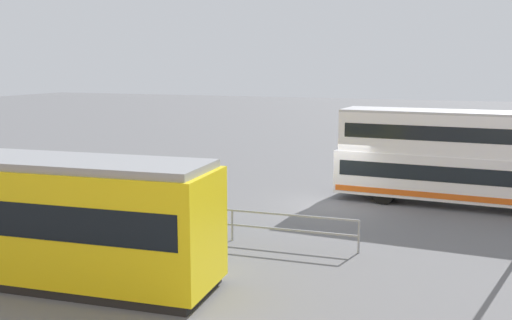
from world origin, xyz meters
TOP-DOWN VIEW (x-y plane):
  - ground_plane at (0.00, 0.00)m, footprint 160.00×160.00m
  - double_decker_bus at (-5.44, -1.96)m, footprint 11.57×3.07m
  - pedestrian_near_railing at (3.31, 5.52)m, footprint 0.36×0.35m
  - pedestrian_railing at (2.04, 6.12)m, footprint 8.61×0.44m
  - info_sign at (5.64, 5.23)m, footprint 1.28×0.13m

SIDE VIEW (x-z plane):
  - ground_plane at x=0.00m, z-range 0.00..0.00m
  - pedestrian_railing at x=2.04m, z-range 0.20..1.28m
  - pedestrian_near_railing at x=3.31m, z-range 0.14..1.94m
  - info_sign at x=5.64m, z-range 0.45..2.68m
  - double_decker_bus at x=-5.44m, z-range 0.04..4.04m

